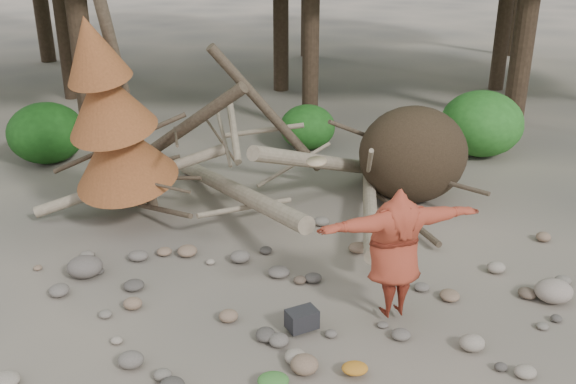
{
  "coord_description": "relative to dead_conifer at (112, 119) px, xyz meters",
  "views": [
    {
      "loc": [
        -0.76,
        -7.76,
        5.24
      ],
      "look_at": [
        -0.12,
        1.5,
        1.4
      ],
      "focal_mm": 40.0,
      "sensor_mm": 36.0,
      "label": 1
    }
  ],
  "objects": [
    {
      "name": "frisbee_thrower",
      "position": [
        4.38,
        -3.33,
        -1.06
      ],
      "size": [
        2.49,
        1.27,
        2.2
      ],
      "color": "maroon",
      "rests_on": "ground"
    },
    {
      "name": "bush_left",
      "position": [
        -2.38,
        3.83,
        -1.39
      ],
      "size": [
        1.8,
        1.8,
        1.44
      ],
      "primitive_type": "ellipsoid",
      "color": "#184C14",
      "rests_on": "ground"
    },
    {
      "name": "bush_mid",
      "position": [
        3.92,
        4.43,
        -1.55
      ],
      "size": [
        1.4,
        1.4,
        1.12
      ],
      "primitive_type": "ellipsoid",
      "color": "#21601C",
      "rests_on": "ground"
    },
    {
      "name": "backpack",
      "position": [
        3.07,
        -3.61,
        -1.97
      ],
      "size": [
        0.5,
        0.42,
        0.28
      ],
      "primitive_type": "cube",
      "rotation": [
        0.0,
        0.0,
        0.4
      ],
      "color": "black",
      "rests_on": "ground"
    },
    {
      "name": "deadfall_pile",
      "position": [
        5.13,
        0.87,
        -1.16
      ],
      "size": [
        8.55,
        5.24,
        3.3
      ],
      "color": "#332619",
      "rests_on": "ground"
    },
    {
      "name": "boulder_mid_right",
      "position": [
        6.93,
        -3.08,
        -1.94
      ],
      "size": [
        0.57,
        0.51,
        0.34
      ],
      "primitive_type": "ellipsoid",
      "color": "gray",
      "rests_on": "ground"
    },
    {
      "name": "boulder_mid_left",
      "position": [
        -0.3,
        -1.84,
        -1.94
      ],
      "size": [
        0.57,
        0.51,
        0.34
      ],
      "primitive_type": "ellipsoid",
      "color": "#59514B",
      "rests_on": "ground"
    },
    {
      "name": "ground",
      "position": [
        3.12,
        -3.37,
        -2.11
      ],
      "size": [
        120.0,
        120.0,
        0.0
      ],
      "primitive_type": "plane",
      "color": "#514C44",
      "rests_on": "ground"
    },
    {
      "name": "bush_right",
      "position": [
        8.12,
        3.63,
        -1.31
      ],
      "size": [
        2.0,
        2.0,
        1.6
      ],
      "primitive_type": "ellipsoid",
      "color": "#2B7223",
      "rests_on": "ground"
    },
    {
      "name": "dead_conifer",
      "position": [
        0.0,
        0.0,
        0.0
      ],
      "size": [
        2.06,
        2.16,
        4.35
      ],
      "color": "#4C3F30",
      "rests_on": "ground"
    },
    {
      "name": "cloth_orange",
      "position": [
        3.65,
        -4.61,
        -2.05
      ],
      "size": [
        0.34,
        0.28,
        0.12
      ],
      "primitive_type": "ellipsoid",
      "color": "#A8681C",
      "rests_on": "ground"
    },
    {
      "name": "cloth_green",
      "position": [
        2.61,
        -4.79,
        -2.04
      ],
      "size": [
        0.39,
        0.33,
        0.15
      ],
      "primitive_type": "ellipsoid",
      "color": "#366C2B",
      "rests_on": "ground"
    }
  ]
}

